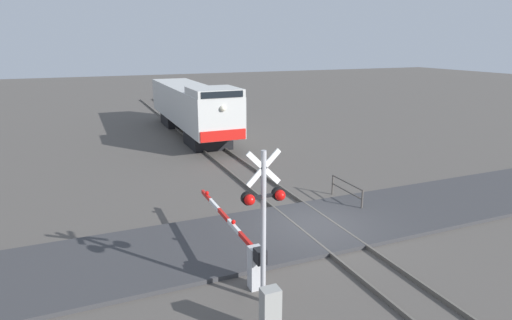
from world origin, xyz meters
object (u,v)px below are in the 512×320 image
Objects in this scene: locomotive at (192,106)px; crossing_gate at (246,250)px; crossing_signal at (264,210)px; utility_cabinet at (270,314)px; guard_railing at (347,189)px.

locomotive reaches higher than crossing_gate.
locomotive is 22.10m from crossing_signal.
crossing_signal is 2.50m from utility_cabinet.
locomotive is 16.67m from guard_railing.
utility_cabinet is (-0.46, -1.43, -2.00)m from crossing_signal.
guard_railing is (6.29, 3.97, -0.26)m from crossing_gate.
guard_railing is at bearing 32.27° from crossing_gate.
crossing_gate is at bearing -100.33° from locomotive.
utility_cabinet is (-0.51, -2.83, -0.20)m from crossing_gate.
crossing_signal is 0.73× the size of crossing_gate.
utility_cabinet is 9.62m from guard_railing.
locomotive is at bearing 79.68° from utility_cabinet.
locomotive reaches higher than utility_cabinet.
utility_cabinet is at bearing -100.32° from locomotive.
crossing_signal is at bearing 72.35° from utility_cabinet.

